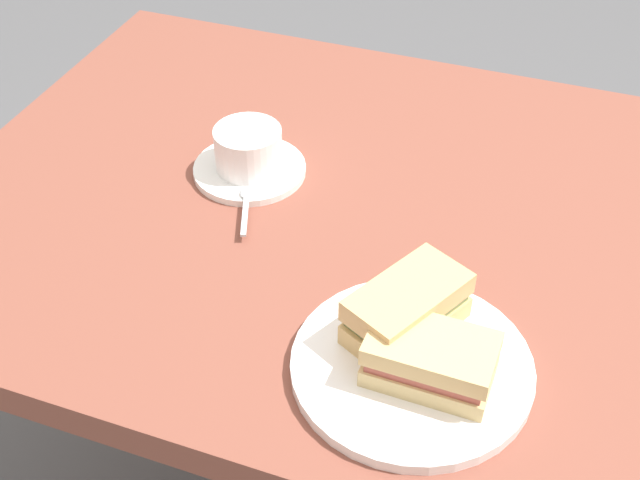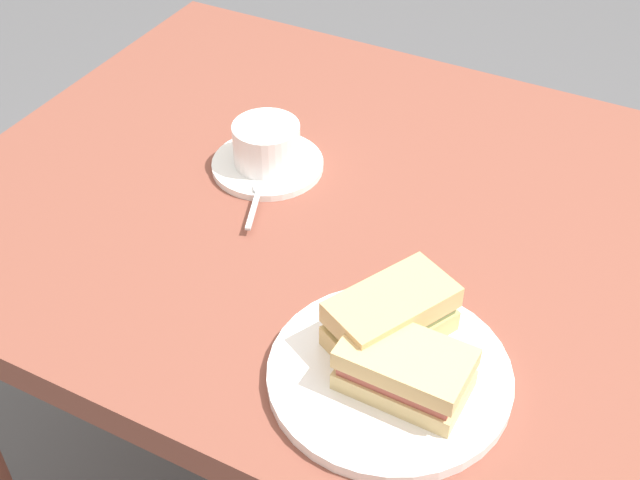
# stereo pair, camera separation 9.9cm
# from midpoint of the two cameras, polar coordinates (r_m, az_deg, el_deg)

# --- Properties ---
(dining_table) EXTENTS (1.33, 0.82, 0.72)m
(dining_table) POSITION_cam_midpoint_polar(r_m,az_deg,el_deg) (1.11, 5.73, -2.05)
(dining_table) COLOR brown
(dining_table) RESTS_ON ground_plane
(sandwich_plate) EXTENTS (0.25, 0.25, 0.01)m
(sandwich_plate) POSITION_cam_midpoint_polar(r_m,az_deg,el_deg) (0.89, 3.03, -8.74)
(sandwich_plate) COLOR white
(sandwich_plate) RESTS_ON dining_table
(sandwich_front) EXTENTS (0.13, 0.08, 0.05)m
(sandwich_front) POSITION_cam_midpoint_polar(r_m,az_deg,el_deg) (0.85, 4.17, -8.24)
(sandwich_front) COLOR #D8BA7C
(sandwich_front) RESTS_ON sandwich_plate
(sandwich_back) EXTENTS (0.12, 0.15, 0.06)m
(sandwich_back) POSITION_cam_midpoint_polar(r_m,az_deg,el_deg) (0.89, 2.60, -4.81)
(sandwich_back) COLOR tan
(sandwich_back) RESTS_ON sandwich_plate
(coffee_saucer) EXTENTS (0.15, 0.15, 0.01)m
(coffee_saucer) POSITION_cam_midpoint_polar(r_m,az_deg,el_deg) (1.15, -7.27, 4.68)
(coffee_saucer) COLOR white
(coffee_saucer) RESTS_ON dining_table
(coffee_cup) EXTENTS (0.09, 0.11, 0.06)m
(coffee_cup) POSITION_cam_midpoint_polar(r_m,az_deg,el_deg) (1.13, -7.42, 6.18)
(coffee_cup) COLOR white
(coffee_cup) RESTS_ON coffee_saucer
(spoon) EXTENTS (0.05, 0.10, 0.01)m
(spoon) POSITION_cam_midpoint_polar(r_m,az_deg,el_deg) (1.09, -7.66, 2.48)
(spoon) COLOR silver
(spoon) RESTS_ON coffee_saucer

